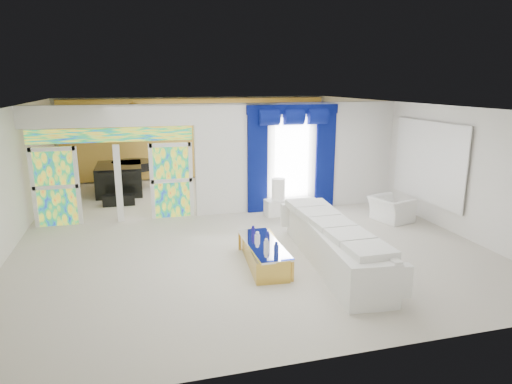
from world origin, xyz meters
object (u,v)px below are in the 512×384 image
object	(u,v)px
white_sofa	(333,245)
armchair	(391,209)
grand_piano	(120,179)
console_table	(288,206)
coffee_table	(264,254)

from	to	relation	value
white_sofa	armchair	bearing A→B (deg)	44.85
white_sofa	armchair	xyz separation A→B (m)	(2.66, 2.21, -0.07)
grand_piano	console_table	bearing A→B (deg)	-39.47
coffee_table	console_table	world-z (taller)	console_table
white_sofa	armchair	size ratio (longest dim) A/B	4.16
white_sofa	console_table	world-z (taller)	white_sofa
coffee_table	console_table	bearing A→B (deg)	62.95
white_sofa	grand_piano	world-z (taller)	grand_piano
coffee_table	white_sofa	bearing A→B (deg)	-12.53
white_sofa	grand_piano	bearing A→B (deg)	125.53
coffee_table	armchair	size ratio (longest dim) A/B	1.94
coffee_table	console_table	distance (m)	3.57
armchair	grand_piano	distance (m)	8.57
armchair	grand_piano	size ratio (longest dim) A/B	0.53
console_table	grand_piano	size ratio (longest dim) A/B	0.71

